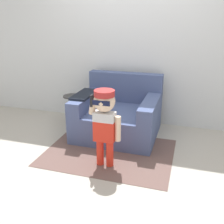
{
  "coord_description": "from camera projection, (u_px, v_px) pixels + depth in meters",
  "views": [
    {
      "loc": [
        0.91,
        -3.14,
        1.64
      ],
      "look_at": [
        0.01,
        -0.18,
        0.51
      ],
      "focal_mm": 42.0,
      "sensor_mm": 36.0,
      "label": 1
    }
  ],
  "objects": [
    {
      "name": "wall_back",
      "position": [
        132.0,
        40.0,
        3.97
      ],
      "size": [
        10.0,
        0.05,
        2.6
      ],
      "color": "silver",
      "rests_on": "ground_plane"
    },
    {
      "name": "armchair",
      "position": [
        118.0,
        115.0,
        3.82
      ],
      "size": [
        1.15,
        1.03,
        0.84
      ],
      "color": "#475684",
      "rests_on": "ground_plane"
    },
    {
      "name": "person_child",
      "position": [
        105.0,
        117.0,
        2.87
      ],
      "size": [
        0.37,
        0.28,
        0.91
      ],
      "color": "red",
      "rests_on": "ground_plane"
    },
    {
      "name": "ground_plane",
      "position": [
        115.0,
        142.0,
        3.64
      ],
      "size": [
        10.0,
        10.0,
        0.0
      ],
      "primitive_type": "plane",
      "color": "#ADA89E"
    },
    {
      "name": "rug",
      "position": [
        109.0,
        152.0,
        3.36
      ],
      "size": [
        1.6,
        1.19,
        0.01
      ],
      "color": "brown",
      "rests_on": "ground_plane"
    },
    {
      "name": "side_table",
      "position": [
        73.0,
        107.0,
        4.13
      ],
      "size": [
        0.29,
        0.29,
        0.48
      ],
      "color": "#333333",
      "rests_on": "ground_plane"
    }
  ]
}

